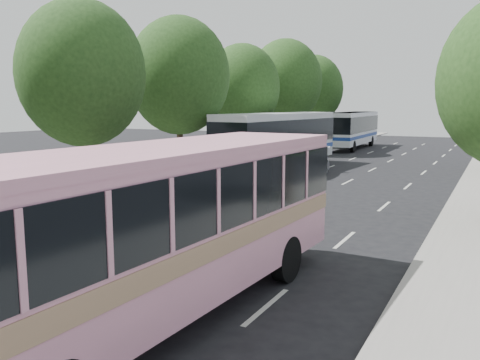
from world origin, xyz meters
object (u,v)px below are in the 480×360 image
Objects in this scene: tour_coach_front at (278,136)px; white_pickup at (301,163)px; pink_taxi at (260,200)px; pink_bus at (160,214)px; tour_coach_rear at (352,127)px.

white_pickup is at bearing -40.83° from tour_coach_front.
pink_bus is at bearing -80.54° from pink_taxi.
tour_coach_front is at bearing 110.42° from pink_bus.
white_pickup is at bearing 105.90° from pink_bus.
pink_bus is 41.56m from tour_coach_rear.
pink_bus is at bearing -67.96° from tour_coach_front.
pink_taxi is at bearing 105.38° from pink_bus.
pink_taxi is at bearing -65.00° from tour_coach_front.
white_pickup is 3.81m from tour_coach_front.
pink_bus reaches higher than white_pickup.
white_pickup is 21.03m from tour_coach_rear.
pink_bus is 20.67m from white_pickup.
tour_coach_front is (-5.22, 14.05, 1.40)m from pink_taxi.
white_pickup is (-4.61, 20.11, -1.28)m from pink_bus.
pink_taxi is 0.41× the size of tour_coach_rear.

